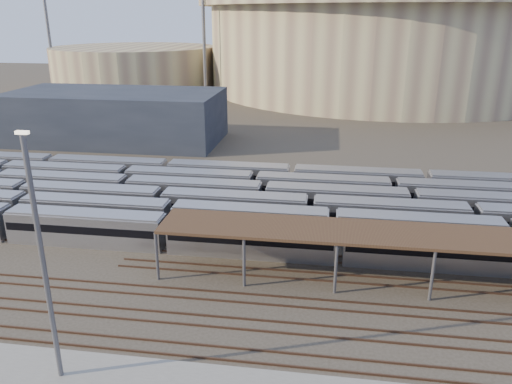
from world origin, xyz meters
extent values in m
plane|color=#383026|center=(0.00, 0.00, 0.00)|extent=(420.00, 420.00, 0.00)
cube|color=#BCBCC1|center=(-9.24, 8.00, 1.80)|extent=(112.00, 2.90, 3.60)
cube|color=#BCBCC1|center=(8.77, 12.20, 1.80)|extent=(112.00, 2.90, 3.60)
cube|color=#BCBCC1|center=(6.13, 16.40, 1.80)|extent=(112.00, 2.90, 3.60)
cube|color=#BCBCC1|center=(-0.15, 20.60, 1.80)|extent=(112.00, 2.90, 3.60)
cube|color=#BCBCC1|center=(-2.00, 24.80, 1.80)|extent=(112.00, 2.90, 3.60)
cube|color=#BCBCC1|center=(2.86, 29.00, 1.80)|extent=(112.00, 2.90, 3.60)
cylinder|color=#5B5B60|center=(-8.00, 1.30, 2.50)|extent=(0.30, 0.30, 5.00)
cylinder|color=#5B5B60|center=(-8.00, 6.70, 2.50)|extent=(0.30, 0.30, 5.00)
cylinder|color=#5B5B60|center=(0.57, 1.30, 2.50)|extent=(0.30, 0.30, 5.00)
cylinder|color=#5B5B60|center=(0.57, 6.70, 2.50)|extent=(0.30, 0.30, 5.00)
cylinder|color=#5B5B60|center=(9.14, 1.30, 2.50)|extent=(0.30, 0.30, 5.00)
cylinder|color=#5B5B60|center=(9.14, 6.70, 2.50)|extent=(0.30, 0.30, 5.00)
cylinder|color=#5B5B60|center=(17.71, 1.30, 2.50)|extent=(0.30, 0.30, 5.00)
cylinder|color=#5B5B60|center=(17.71, 6.70, 2.50)|extent=(0.30, 0.30, 5.00)
cube|color=#382217|center=(22.00, 4.00, 5.15)|extent=(60.00, 6.00, 0.30)
cube|color=#4C3323|center=(0.00, -1.75, 0.09)|extent=(170.00, 0.12, 0.18)
cube|color=#4C3323|center=(0.00, -0.25, 0.09)|extent=(170.00, 0.12, 0.18)
cube|color=#4C3323|center=(0.00, -5.75, 0.09)|extent=(170.00, 0.12, 0.18)
cube|color=#4C3323|center=(0.00, -4.25, 0.09)|extent=(170.00, 0.12, 0.18)
cube|color=#4C3323|center=(0.00, -9.75, 0.09)|extent=(170.00, 0.12, 0.18)
cube|color=#4C3323|center=(0.00, -8.25, 0.09)|extent=(170.00, 0.12, 0.18)
cylinder|color=tan|center=(25.00, 140.00, 14.00)|extent=(116.00, 116.00, 28.00)
cylinder|color=tan|center=(-60.00, 130.00, 7.00)|extent=(56.00, 56.00, 14.00)
cube|color=#1E232D|center=(-35.00, 55.00, 5.00)|extent=(42.00, 20.00, 10.00)
cylinder|color=#5B5B60|center=(-30.00, 110.00, 18.00)|extent=(1.00, 1.00, 36.00)
cylinder|color=#5B5B60|center=(-85.00, 120.00, 18.00)|extent=(1.00, 1.00, 36.00)
cylinder|color=#5B5B60|center=(-10.00, 160.00, 18.00)|extent=(1.00, 1.00, 36.00)
cylinder|color=#5B5B60|center=(-10.31, -13.21, 9.03)|extent=(0.36, 0.36, 17.65)
cube|color=#FFF2CC|center=(-10.31, -13.21, 17.95)|extent=(0.81, 0.33, 0.20)
camera|label=1|loc=(7.87, -40.13, 24.67)|focal=35.00mm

